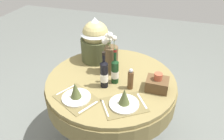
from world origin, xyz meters
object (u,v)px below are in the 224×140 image
object	(u,v)px
dining_table	(111,90)
flower_vase	(111,57)
place_setting_left	(76,94)
woven_basket_side_right	(157,84)
pepper_mill	(130,79)
place_setting_right	(124,101)
gift_tub_back_left	(96,38)
wine_bottle_left	(104,74)
wine_bottle_centre	(115,71)

from	to	relation	value
dining_table	flower_vase	size ratio (longest dim) A/B	2.87
place_setting_left	dining_table	bearing A→B (deg)	62.19
place_setting_left	woven_basket_side_right	xyz separation A→B (m)	(0.62, 0.33, 0.01)
place_setting_left	pepper_mill	xyz separation A→B (m)	(0.39, 0.27, 0.05)
pepper_mill	dining_table	bearing A→B (deg)	157.34
woven_basket_side_right	place_setting_right	bearing A→B (deg)	-127.76
dining_table	gift_tub_back_left	xyz separation A→B (m)	(-0.26, 0.31, 0.38)
wine_bottle_left	woven_basket_side_right	xyz separation A→B (m)	(0.45, 0.10, -0.07)
wine_bottle_centre	woven_basket_side_right	size ratio (longest dim) A/B	1.79
place_setting_left	gift_tub_back_left	size ratio (longest dim) A/B	0.90
wine_bottle_centre	pepper_mill	world-z (taller)	wine_bottle_centre
wine_bottle_left	gift_tub_back_left	xyz separation A→B (m)	(-0.24, 0.43, 0.11)
flower_vase	wine_bottle_left	distance (m)	0.24
place_setting_right	flower_vase	xyz separation A→B (m)	(-0.25, 0.43, 0.12)
pepper_mill	place_setting_left	bearing A→B (deg)	-145.24
place_setting_left	gift_tub_back_left	xyz separation A→B (m)	(-0.07, 0.66, 0.20)
place_setting_left	flower_vase	size ratio (longest dim) A/B	0.98
place_setting_left	place_setting_right	world-z (taller)	same
dining_table	wine_bottle_centre	world-z (taller)	wine_bottle_centre
wine_bottle_left	pepper_mill	distance (m)	0.23
flower_vase	pepper_mill	bearing A→B (deg)	-39.27
flower_vase	gift_tub_back_left	bearing A→B (deg)	139.25
place_setting_right	pepper_mill	distance (m)	0.23
place_setting_right	woven_basket_side_right	xyz separation A→B (m)	(0.22, 0.29, 0.01)
place_setting_right	pepper_mill	world-z (taller)	pepper_mill
dining_table	wine_bottle_centre	bearing A→B (deg)	-38.08
wine_bottle_left	gift_tub_back_left	world-z (taller)	gift_tub_back_left
place_setting_left	wine_bottle_centre	distance (m)	0.40
place_setting_left	gift_tub_back_left	distance (m)	0.70
wine_bottle_left	place_setting_right	bearing A→B (deg)	-39.17
wine_bottle_left	wine_bottle_centre	world-z (taller)	wine_bottle_left
wine_bottle_left	pepper_mill	world-z (taller)	wine_bottle_left
woven_basket_side_right	pepper_mill	bearing A→B (deg)	-166.26
gift_tub_back_left	place_setting_right	bearing A→B (deg)	-52.76
wine_bottle_left	woven_basket_side_right	distance (m)	0.47
wine_bottle_left	woven_basket_side_right	world-z (taller)	wine_bottle_left
place_setting_left	woven_basket_side_right	distance (m)	0.70
dining_table	place_setting_left	size ratio (longest dim) A/B	2.94
gift_tub_back_left	wine_bottle_centre	bearing A→B (deg)	-47.85
dining_table	pepper_mill	size ratio (longest dim) A/B	6.11
place_setting_right	woven_basket_side_right	world-z (taller)	woven_basket_side_right
wine_bottle_centre	gift_tub_back_left	xyz separation A→B (m)	(-0.31, 0.35, 0.12)
pepper_mill	woven_basket_side_right	distance (m)	0.24
wine_bottle_centre	pepper_mill	bearing A→B (deg)	-16.73
flower_vase	wine_bottle_left	world-z (taller)	flower_vase
dining_table	wine_bottle_left	world-z (taller)	wine_bottle_left
place_setting_left	gift_tub_back_left	bearing A→B (deg)	96.42
place_setting_right	wine_bottle_left	world-z (taller)	wine_bottle_left
wine_bottle_left	woven_basket_side_right	size ratio (longest dim) A/B	1.82
dining_table	wine_bottle_left	distance (m)	0.30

